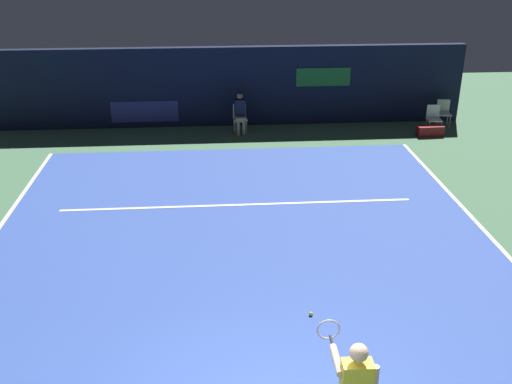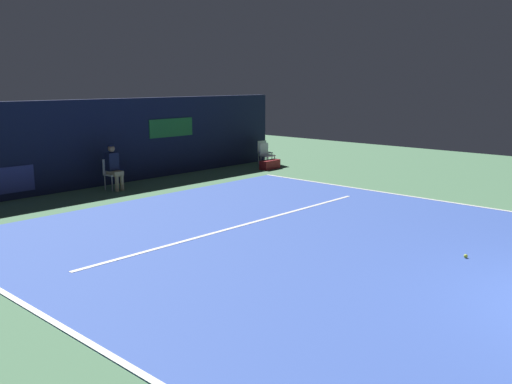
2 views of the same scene
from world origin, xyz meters
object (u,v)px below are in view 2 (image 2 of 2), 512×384
object	(u,v)px
courtside_chair_far	(264,151)
courtside_chair_near	(266,154)
tennis_ball	(466,256)
equipment_bag	(270,164)
line_judge_on_chair	(113,167)

from	to	relation	value
courtside_chair_far	courtside_chair_near	bearing A→B (deg)	-132.41
courtside_chair_far	tennis_ball	bearing A→B (deg)	-120.71
tennis_ball	equipment_bag	world-z (taller)	equipment_bag
equipment_bag	courtside_chair_near	bearing A→B (deg)	57.23
line_judge_on_chair	courtside_chair_near	size ratio (longest dim) A/B	1.50
courtside_chair_near	equipment_bag	distance (m)	0.53
line_judge_on_chair	tennis_ball	world-z (taller)	line_judge_on_chair
line_judge_on_chair	courtside_chair_far	bearing A→B (deg)	1.76
courtside_chair_near	tennis_ball	xyz separation A→B (m)	(-5.57, -9.70, -0.46)
courtside_chair_near	equipment_bag	size ratio (longest dim) A/B	1.05
line_judge_on_chair	tennis_ball	xyz separation A→B (m)	(0.67, -10.10, -0.64)
courtside_chair_near	courtside_chair_far	distance (m)	0.82
courtside_chair_near	equipment_bag	world-z (taller)	courtside_chair_near
courtside_chair_far	tennis_ball	world-z (taller)	courtside_chair_far
tennis_ball	equipment_bag	distance (m)	10.78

